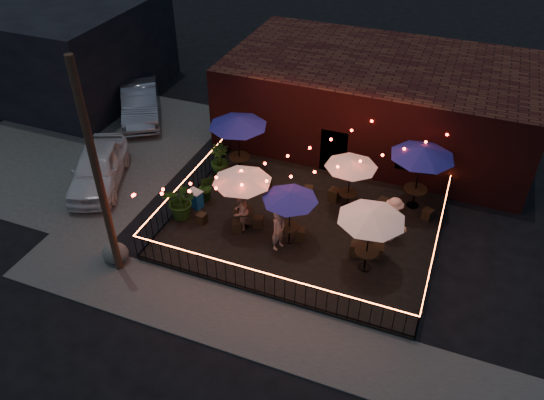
{
  "coord_description": "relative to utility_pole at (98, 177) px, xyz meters",
  "views": [
    {
      "loc": [
        4.75,
        -13.38,
        13.45
      ],
      "look_at": [
        -1.27,
        1.9,
        1.06
      ],
      "focal_mm": 35.0,
      "sensor_mm": 36.0,
      "label": 1
    }
  ],
  "objects": [
    {
      "name": "ground",
      "position": [
        5.4,
        2.6,
        -4.0
      ],
      "size": [
        110.0,
        110.0,
        0.0
      ],
      "primitive_type": "plane",
      "color": "black",
      "rests_on": "ground"
    },
    {
      "name": "patio",
      "position": [
        5.4,
        4.6,
        -3.92
      ],
      "size": [
        10.0,
        8.0,
        0.15
      ],
      "primitive_type": "cube",
      "color": "black",
      "rests_on": "ground"
    },
    {
      "name": "sidewalk",
      "position": [
        5.4,
        -0.65,
        -3.98
      ],
      "size": [
        18.0,
        2.5,
        0.05
      ],
      "primitive_type": "cube",
      "color": "#413F3C",
      "rests_on": "ground"
    },
    {
      "name": "parking_lot",
      "position": [
        -6.6,
        6.6,
        -3.99
      ],
      "size": [
        11.0,
        12.0,
        0.02
      ],
      "primitive_type": "cube",
      "color": "#413F3C",
      "rests_on": "ground"
    },
    {
      "name": "brick_building",
      "position": [
        6.4,
        12.59,
        -2.0
      ],
      "size": [
        14.0,
        8.0,
        4.0
      ],
      "color": "#340E0E",
      "rests_on": "ground"
    },
    {
      "name": "background_building",
      "position": [
        -12.6,
        11.6,
        -1.5
      ],
      "size": [
        12.0,
        9.0,
        5.0
      ],
      "primitive_type": "cube",
      "color": "black",
      "rests_on": "ground"
    },
    {
      "name": "utility_pole",
      "position": [
        0.0,
        0.0,
        0.0
      ],
      "size": [
        0.26,
        0.26,
        8.0
      ],
      "primitive_type": "cylinder",
      "color": "#382017",
      "rests_on": "ground"
    },
    {
      "name": "fence_front",
      "position": [
        5.4,
        0.6,
        -3.34
      ],
      "size": [
        10.0,
        0.04,
        1.04
      ],
      "color": "black",
      "rests_on": "patio"
    },
    {
      "name": "fence_left",
      "position": [
        0.4,
        4.6,
        -3.34
      ],
      "size": [
        0.04,
        8.0,
        1.04
      ],
      "rotation": [
        0.0,
        0.0,
        1.57
      ],
      "color": "black",
      "rests_on": "patio"
    },
    {
      "name": "fence_right",
      "position": [
        10.4,
        4.6,
        -3.34
      ],
      "size": [
        0.04,
        8.0,
        1.04
      ],
      "rotation": [
        0.0,
        0.0,
        1.57
      ],
      "color": "black",
      "rests_on": "patio"
    },
    {
      "name": "festoon_lights",
      "position": [
        4.39,
        4.3,
        -1.48
      ],
      "size": [
        10.02,
        8.72,
        1.32
      ],
      "color": "#FF2412",
      "rests_on": "ground"
    },
    {
      "name": "cafe_table_0",
      "position": [
        3.27,
        3.68,
        -1.6
      ],
      "size": [
        2.61,
        2.61,
        2.46
      ],
      "rotation": [
        0.0,
        0.0,
        -0.19
      ],
      "color": "black",
      "rests_on": "patio"
    },
    {
      "name": "cafe_table_1",
      "position": [
        1.6,
        7.01,
        -1.31
      ],
      "size": [
        2.77,
        2.77,
        2.78
      ],
      "rotation": [
        0.0,
        0.0,
        -0.1
      ],
      "color": "black",
      "rests_on": "patio"
    },
    {
      "name": "cafe_table_2",
      "position": [
        5.22,
        3.49,
        -1.78
      ],
      "size": [
        2.42,
        2.42,
        2.26
      ],
      "rotation": [
        0.0,
        0.0,
        0.2
      ],
      "color": "black",
      "rests_on": "patio"
    },
    {
      "name": "cafe_table_3",
      "position": [
        6.7,
        6.34,
        -1.75
      ],
      "size": [
        2.62,
        2.62,
        2.3
      ],
      "rotation": [
        0.0,
        0.0,
        0.31
      ],
      "color": "black",
      "rests_on": "patio"
    },
    {
      "name": "cafe_table_4",
      "position": [
        8.22,
        3.11,
        -1.5
      ],
      "size": [
        2.83,
        2.83,
        2.58
      ],
      "rotation": [
        0.0,
        0.0,
        -0.24
      ],
      "color": "black",
      "rests_on": "patio"
    },
    {
      "name": "cafe_table_5",
      "position": [
        9.2,
        7.4,
        -1.31
      ],
      "size": [
        2.99,
        2.99,
        2.78
      ],
      "rotation": [
        0.0,
        0.0,
        -0.21
      ],
      "color": "black",
      "rests_on": "patio"
    },
    {
      "name": "bistro_chair_0",
      "position": [
        1.64,
        3.25,
        -3.65
      ],
      "size": [
        0.39,
        0.39,
        0.41
      ],
      "primitive_type": "cube",
      "rotation": [
        0.0,
        0.0,
        -0.14
      ],
      "color": "black",
      "rests_on": "patio"
    },
    {
      "name": "bistro_chair_1",
      "position": [
        3.16,
        3.32,
        -3.63
      ],
      "size": [
        0.45,
        0.45,
        0.44
      ],
      "primitive_type": "cube",
      "rotation": [
        0.0,
        0.0,
        3.39
      ],
      "color": "black",
      "rests_on": "patio"
    },
    {
      "name": "bistro_chair_2",
      "position": [
        1.13,
        6.48,
        -3.62
      ],
      "size": [
        0.49,
        0.49,
        0.46
      ],
      "primitive_type": "cube",
      "rotation": [
        0.0,
        0.0,
        0.31
      ],
      "color": "black",
      "rests_on": "patio"
    },
    {
      "name": "bistro_chair_3",
      "position": [
        3.14,
        6.31,
        -3.64
      ],
      "size": [
        0.46,
        0.46,
        0.43
      ],
      "primitive_type": "cube",
      "rotation": [
        0.0,
        0.0,
        2.8
      ],
      "color": "black",
      "rests_on": "patio"
    },
    {
      "name": "bistro_chair_4",
      "position": [
        3.8,
        3.84,
        -3.63
      ],
      "size": [
        0.45,
        0.45,
        0.44
      ],
      "primitive_type": "cube",
      "rotation": [
        0.0,
        0.0,
        0.25
      ],
      "color": "black",
      "rests_on": "patio"
    },
    {
      "name": "bistro_chair_5",
      "position": [
        5.56,
        3.73,
        -3.63
      ],
      "size": [
        0.48,
        0.48,
        0.45
      ],
      "primitive_type": "cube",
      "rotation": [
        0.0,
        0.0,
        3.47
      ],
      "color": "black",
      "rests_on": "patio"
    },
    {
      "name": "bistro_chair_6",
      "position": [
        4.99,
        6.51,
        -3.64
      ],
      "size": [
        0.44,
        0.44,
        0.43
      ],
      "primitive_type": "cube",
      "rotation": [
        0.0,
        0.0,
        0.25
      ],
      "color": "black",
      "rests_on": "patio"
    },
    {
      "name": "bistro_chair_7",
      "position": [
        6.08,
        6.6,
        -3.59
      ],
      "size": [
        0.51,
        0.51,
        0.51
      ],
      "primitive_type": "cube",
      "rotation": [
        0.0,
        0.0,
        2.93
      ],
      "color": "black",
      "rests_on": "patio"
    },
    {
      "name": "bistro_chair_8",
      "position": [
        7.75,
        3.68,
        -3.6
      ],
      "size": [
        0.45,
        0.45,
        0.5
      ],
      "primitive_type": "cube",
      "rotation": [
        0.0,
        0.0,
        0.07
      ],
      "color": "black",
      "rests_on": "patio"
    },
    {
      "name": "bistro_chair_9",
      "position": [
        8.51,
        3.84,
        -3.61
      ],
      "size": [
        0.45,
        0.45,
        0.49
      ],
      "primitive_type": "cube",
      "rotation": [
        0.0,
        0.0,
        3.25
      ],
      "color": "black",
      "rests_on": "patio"
    },
    {
      "name": "bistro_chair_10",
      "position": [
        8.11,
        6.65,
        -3.59
      ],
      "size": [
        0.53,
        0.53,
        0.52
      ],
      "primitive_type": "cube",
      "rotation": [
        0.0,
        0.0,
        -0.26
      ],
      "color": "black",
      "rests_on": "patio"
    },
    {
      "name": "bistro_chair_11",
      "position": [
        9.88,
        6.74,
        -3.63
      ],
      "size": [
        0.49,
        0.49,
        0.44
      ],
      "primitive_type": "cube",
      "rotation": [
        0.0,
        0.0,
        2.72
      ],
      "color": "black",
      "rests_on": "patio"
    },
    {
      "name": "patron_a",
      "position": [
        4.96,
        3.0,
        -3.02
      ],
      "size": [
        0.58,
        0.71,
        1.67
      ],
      "primitive_type": "imported",
      "rotation": [
        0.0,
        0.0,
        1.22
      ],
      "color": "tan",
      "rests_on": "patio"
    },
    {
      "name": "patron_b",
      "position": [
        3.22,
        3.49,
        -3.02
      ],
      "size": [
        0.7,
        0.86,
        1.66
      ],
      "primitive_type": "imported",
      "rotation": [
        0.0,
        0.0,
        -1.67
      ],
      "color": "tan",
      "rests_on": "patio"
    },
    {
      "name": "patron_c",
      "position": [
        8.72,
        5.03,
        -2.93
      ],
      "size": [
        1.35,
        1.03,
        1.85
      ],
      "primitive_type": "imported",
      "rotation": [
        0.0,
        0.0,
        2.82
      ],
      "color": "beige",
      "rests_on": "patio"
    },
    {
      "name": "potted_shrub_a",
      "position": [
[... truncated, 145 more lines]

